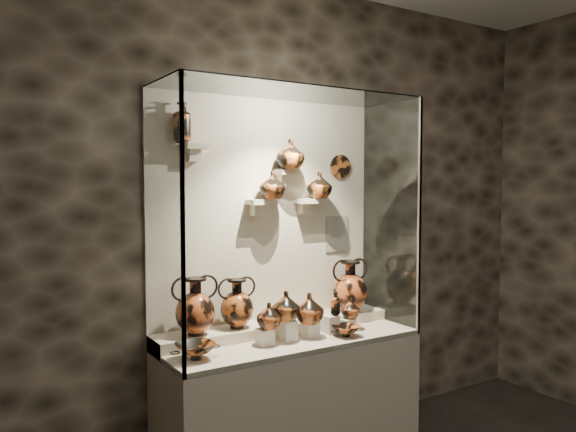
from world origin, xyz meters
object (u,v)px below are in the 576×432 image
object	(u,v)px
jug_a	(269,316)
kylix_left	(196,349)
amphora_mid	(237,303)
lekythos_tall	(182,120)
amphora_right	(350,286)
ovoid_vase_c	(319,185)
ovoid_vase_b	(290,154)
jug_b	(286,306)
amphora_left	(195,306)
jug_c	(309,308)
kylix_right	(346,330)
lekythos_small	(335,302)
jug_e	(350,308)
ovoid_vase_a	(272,185)

from	to	relation	value
jug_a	kylix_left	world-z (taller)	jug_a
amphora_mid	kylix_left	bearing A→B (deg)	-164.19
lekythos_tall	amphora_mid	bearing A→B (deg)	11.52
amphora_right	ovoid_vase_c	distance (m)	0.76
ovoid_vase_b	jug_b	bearing A→B (deg)	-145.67
amphora_mid	amphora_right	xyz separation A→B (m)	(0.90, -0.02, 0.03)
jug_a	amphora_left	bearing A→B (deg)	138.03
jug_c	ovoid_vase_b	size ratio (longest dim) A/B	0.98
kylix_right	ovoid_vase_b	bearing A→B (deg)	128.30
ovoid_vase_c	lekythos_tall	bearing A→B (deg)	-178.83
jug_a	lekythos_tall	distance (m)	1.31
jug_a	lekythos_small	xyz separation A→B (m)	(0.50, -0.00, 0.03)
jug_c	lekythos_tall	distance (m)	1.43
amphora_right	jug_e	world-z (taller)	amphora_right
amphora_mid	jug_c	bearing A→B (deg)	-45.87
jug_b	ovoid_vase_a	bearing A→B (deg)	70.81
jug_c	jug_e	bearing A→B (deg)	-0.86
lekythos_small	ovoid_vase_c	bearing A→B (deg)	96.76
amphora_right	lekythos_tall	xyz separation A→B (m)	(-1.22, 0.09, 1.12)
amphora_right	kylix_left	world-z (taller)	amphora_right
amphora_left	jug_c	xyz separation A→B (m)	(0.70, -0.21, -0.06)
amphora_mid	kylix_left	size ratio (longest dim) A/B	1.14
lekythos_small	jug_b	bearing A→B (deg)	-163.28
ovoid_vase_b	ovoid_vase_c	xyz separation A→B (m)	(0.25, 0.01, -0.21)
jug_e	kylix_right	xyz separation A→B (m)	(-0.13, -0.12, -0.10)
lekythos_tall	kylix_left	bearing A→B (deg)	-76.83
jug_b	lekythos_small	xyz separation A→B (m)	(0.37, -0.02, -0.02)
amphora_left	kylix_left	world-z (taller)	amphora_left
kylix_left	kylix_right	size ratio (longest dim) A/B	1.25
lekythos_tall	ovoid_vase_a	world-z (taller)	lekythos_tall
amphora_left	ovoid_vase_a	bearing A→B (deg)	20.20
amphora_mid	jug_e	size ratio (longest dim) A/B	2.32
amphora_left	lekythos_small	xyz separation A→B (m)	(0.90, -0.21, -0.04)
kylix_left	jug_a	bearing A→B (deg)	-9.44
lekythos_tall	lekythos_small	bearing A→B (deg)	6.14
ovoid_vase_a	ovoid_vase_b	world-z (taller)	ovoid_vase_b
amphora_mid	lekythos_small	distance (m)	0.65
amphora_right	ovoid_vase_a	distance (m)	0.95
kylix_left	amphora_right	bearing A→B (deg)	-2.41
amphora_mid	ovoid_vase_a	size ratio (longest dim) A/B	1.71
lekythos_tall	ovoid_vase_b	size ratio (longest dim) A/B	1.38
amphora_mid	jug_e	world-z (taller)	amphora_mid
amphora_mid	kylix_right	distance (m)	0.73
ovoid_vase_a	jug_c	bearing A→B (deg)	-68.11
amphora_right	lekythos_small	distance (m)	0.36
kylix_left	ovoid_vase_a	world-z (taller)	ovoid_vase_a
amphora_left	jug_b	xyz separation A→B (m)	(0.52, -0.20, -0.02)
ovoid_vase_a	ovoid_vase_c	distance (m)	0.38
jug_c	ovoid_vase_b	distance (m)	1.03
amphora_mid	amphora_left	bearing A→B (deg)	165.58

